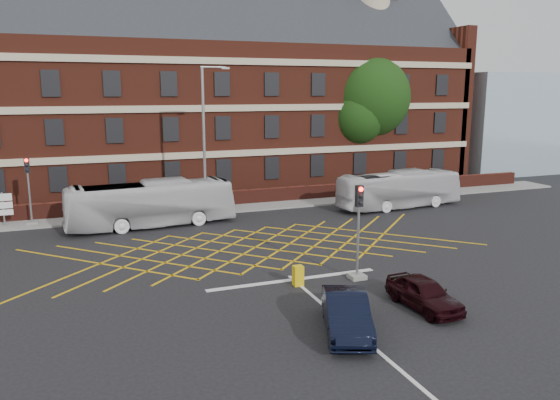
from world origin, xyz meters
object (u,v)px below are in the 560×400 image
object	(u,v)px
traffic_light_far	(30,198)
street_lamp	(206,167)
bus_right	(399,190)
traffic_light_near	(358,241)
direction_signs	(3,206)
utility_cabinet	(298,276)
deciduous_tree	(368,103)
car_navy	(346,313)
car_maroon	(424,293)
bus_left	(151,204)

from	to	relation	value
traffic_light_far	street_lamp	bearing A→B (deg)	-11.41
traffic_light_far	street_lamp	xyz separation A→B (m)	(10.73, -2.16, 1.70)
bus_right	traffic_light_near	bearing A→B (deg)	135.78
traffic_light_far	direction_signs	world-z (taller)	traffic_light_far
traffic_light_near	utility_cabinet	xyz separation A→B (m)	(-2.82, 0.14, -1.32)
traffic_light_near	street_lamp	world-z (taller)	street_lamp
traffic_light_far	utility_cabinet	distance (m)	19.73
bus_right	traffic_light_far	distance (m)	24.79
traffic_light_far	direction_signs	bearing A→B (deg)	-177.06
traffic_light_near	traffic_light_far	bearing A→B (deg)	131.71
deciduous_tree	car_navy	bearing A→B (deg)	-120.62
traffic_light_far	utility_cabinet	world-z (taller)	traffic_light_far
car_navy	car_maroon	size ratio (longest dim) A/B	1.16
direction_signs	utility_cabinet	world-z (taller)	direction_signs
car_navy	deciduous_tree	bearing A→B (deg)	80.06
direction_signs	car_maroon	bearing A→B (deg)	-50.08
traffic_light_near	street_lamp	bearing A→B (deg)	104.57
car_maroon	direction_signs	world-z (taller)	direction_signs
traffic_light_near	direction_signs	size ratio (longest dim) A/B	1.94
car_navy	bus_left	bearing A→B (deg)	124.22
traffic_light_near	utility_cabinet	size ratio (longest dim) A/B	4.81
car_maroon	utility_cabinet	distance (m)	5.43
bus_right	deciduous_tree	xyz separation A→B (m)	(2.63, 9.55, 5.91)
car_maroon	traffic_light_far	distance (m)	25.12
car_maroon	direction_signs	distance (m)	26.00
street_lamp	deciduous_tree	bearing A→B (deg)	26.06
traffic_light_far	deciduous_tree	bearing A→B (deg)	12.19
bus_right	traffic_light_near	xyz separation A→B (m)	(-10.16, -12.41, 0.44)
direction_signs	traffic_light_near	bearing A→B (deg)	-45.22
traffic_light_near	utility_cabinet	bearing A→B (deg)	177.20
car_navy	traffic_light_near	distance (m)	5.74
car_navy	street_lamp	distance (m)	18.91
traffic_light_far	car_maroon	bearing A→B (deg)	-52.90
utility_cabinet	street_lamp	bearing A→B (deg)	93.32
car_maroon	traffic_light_far	world-z (taller)	traffic_light_far
traffic_light_near	bus_right	bearing A→B (deg)	50.67
deciduous_tree	traffic_light_far	bearing A→B (deg)	-167.81
deciduous_tree	traffic_light_far	size ratio (longest dim) A/B	2.67
bus_left	bus_right	world-z (taller)	bus_left
car_navy	traffic_light_far	bearing A→B (deg)	139.18
traffic_light_near	utility_cabinet	distance (m)	3.12
bus_left	utility_cabinet	bearing A→B (deg)	-165.24
car_navy	car_maroon	world-z (taller)	car_navy
direction_signs	bus_left	bearing A→B (deg)	-18.86
street_lamp	car_navy	bearing A→B (deg)	-88.18
street_lamp	utility_cabinet	size ratio (longest dim) A/B	11.07
bus_left	car_navy	xyz separation A→B (m)	(4.30, -17.85, -0.74)
utility_cabinet	traffic_light_near	bearing A→B (deg)	-2.80
bus_right	utility_cabinet	xyz separation A→B (m)	(-12.98, -12.27, -0.88)
deciduous_tree	utility_cabinet	xyz separation A→B (m)	(-15.61, -21.82, -6.79)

